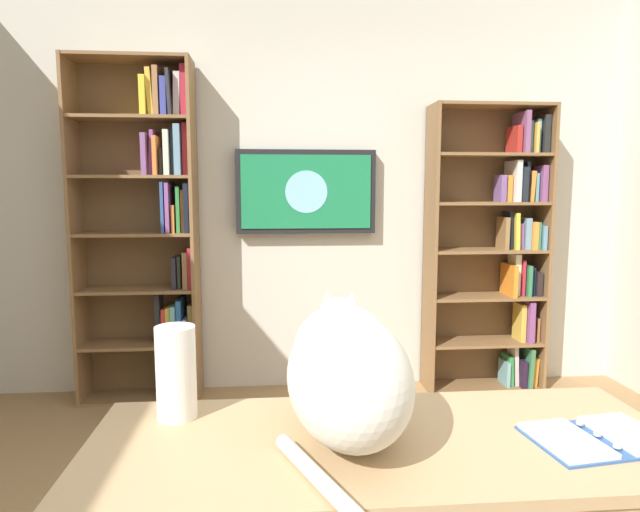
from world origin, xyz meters
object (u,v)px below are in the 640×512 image
Objects in this scene: open_binder at (597,438)px; paper_towel_roll at (176,372)px; bookshelf_left at (498,249)px; bookshelf_right at (152,232)px; desk at (385,487)px; wall_mounted_tv at (306,192)px; cat at (347,367)px.

paper_towel_roll is at bearing -12.25° from open_binder.
open_binder is at bearing 72.64° from bookshelf_left.
desk is at bearing 114.87° from bookshelf_right.
bookshelf_right is (2.33, 0.00, 0.13)m from bookshelf_left.
open_binder is 1.37× the size of paper_towel_roll.
bookshelf_right is 1.46× the size of desk.
bookshelf_left is at bearing 176.33° from wall_mounted_tv.
desk is (-1.07, 2.30, -0.47)m from bookshelf_right.
bookshelf_left is 2.78m from paper_towel_roll.
bookshelf_right is at bearing -55.52° from open_binder.
desk is 5.84× the size of paper_towel_roll.
paper_towel_roll is (0.49, 2.18, -0.49)m from wall_mounted_tv.
bookshelf_left is at bearing -130.85° from paper_towel_roll.
bookshelf_right reaches higher than cat.
bookshelf_left is 2.46m from open_binder.
bookshelf_right reaches higher than desk.
bookshelf_right is at bearing 0.02° from bookshelf_left.
cat reaches higher than open_binder.
paper_towel_roll is (-0.52, 2.10, -0.23)m from bookshelf_right.
desk is at bearing 91.36° from wall_mounted_tv.
open_binder is at bearing 124.48° from bookshelf_right.
desk is (1.27, 2.30, -0.34)m from bookshelf_left.
cat is at bearing 113.85° from bookshelf_right.
bookshelf_left is 2.77× the size of cat.
paper_towel_roll is (0.55, -0.20, 0.25)m from desk.
bookshelf_left reaches higher than open_binder.
open_binder is at bearing 103.79° from wall_mounted_tv.
open_binder is (-0.59, 2.42, -0.61)m from wall_mounted_tv.
bookshelf_left is 5.49× the size of open_binder.
cat reaches higher than desk.
bookshelf_left is at bearing -107.36° from open_binder.
bookshelf_left is 0.88× the size of bookshelf_right.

